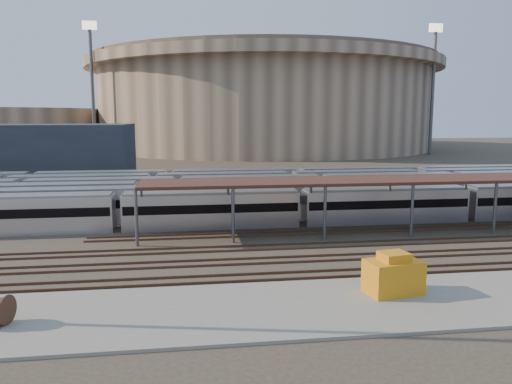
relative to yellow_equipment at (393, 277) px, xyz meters
name	(u,v)px	position (x,y,z in m)	size (l,w,h in m)	color
ground	(228,247)	(-9.41, 13.73, -1.27)	(420.00, 420.00, 0.00)	#383026
apron	(164,314)	(-14.41, -1.27, -1.17)	(50.00, 9.00, 0.20)	gray
subway_trains	(182,195)	(-13.57, 32.23, 0.53)	(129.31, 23.90, 3.60)	silver
inspection_shed	(441,181)	(12.59, 17.73, 3.71)	(60.30, 6.00, 5.30)	#515155
empty_tracks	(234,262)	(-9.41, 8.73, -1.18)	(170.00, 9.62, 0.18)	#4C3323
stadium	(263,103)	(15.59, 153.73, 15.20)	(124.00, 124.00, 32.50)	#9D846A
secondary_arena	(10,130)	(-69.41, 143.73, 5.73)	(56.00, 56.00, 14.00)	#9D846A
service_building	(15,151)	(-44.41, 68.73, 3.73)	(42.00, 20.00, 10.00)	#1E232D
floodlight_0	(92,84)	(-39.41, 123.73, 19.38)	(4.00, 1.00, 38.40)	#515155
floodlight_2	(433,85)	(60.59, 113.73, 19.38)	(4.00, 1.00, 38.40)	#515155
floodlight_3	(168,93)	(-19.41, 173.73, 19.38)	(4.00, 1.00, 38.40)	#515155
yellow_equipment	(393,277)	(0.00, 0.00, 0.00)	(3.42, 2.14, 2.14)	orange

